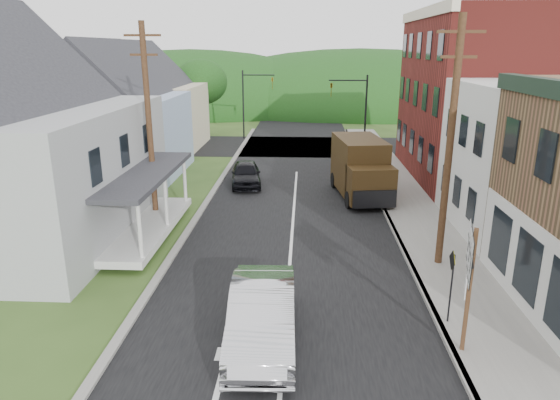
# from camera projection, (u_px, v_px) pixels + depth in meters

# --- Properties ---
(ground) EXTENTS (120.00, 120.00, 0.00)m
(ground) POSITION_uv_depth(u_px,v_px,m) (286.00, 308.00, 15.79)
(ground) COLOR #2D4719
(ground) RESTS_ON ground
(road) EXTENTS (9.00, 90.00, 0.02)m
(road) POSITION_uv_depth(u_px,v_px,m) (294.00, 210.00, 25.34)
(road) COLOR black
(road) RESTS_ON ground
(cross_road) EXTENTS (60.00, 9.00, 0.02)m
(cross_road) POSITION_uv_depth(u_px,v_px,m) (299.00, 146.00, 41.57)
(cross_road) COLOR black
(cross_road) RESTS_ON ground
(sidewalk_right) EXTENTS (2.80, 55.00, 0.15)m
(sidewalk_right) POSITION_uv_depth(u_px,v_px,m) (420.00, 224.00, 23.12)
(sidewalk_right) COLOR slate
(sidewalk_right) RESTS_ON ground
(curb_right) EXTENTS (0.20, 55.00, 0.15)m
(curb_right) POSITION_uv_depth(u_px,v_px,m) (391.00, 223.00, 23.19)
(curb_right) COLOR slate
(curb_right) RESTS_ON ground
(curb_left) EXTENTS (0.30, 55.00, 0.12)m
(curb_left) POSITION_uv_depth(u_px,v_px,m) (195.00, 220.00, 23.63)
(curb_left) COLOR slate
(curb_left) RESTS_ON ground
(storefront_white) EXTENTS (8.00, 7.00, 6.50)m
(storefront_white) POSITION_uv_depth(u_px,v_px,m) (555.00, 160.00, 21.46)
(storefront_white) COLOR silver
(storefront_white) RESTS_ON ground
(storefront_red) EXTENTS (8.00, 12.00, 10.00)m
(storefront_red) POSITION_uv_depth(u_px,v_px,m) (485.00, 98.00, 30.02)
(storefront_red) COLOR maroon
(storefront_red) RESTS_ON ground
(house_gray) EXTENTS (10.20, 12.24, 8.35)m
(house_gray) POSITION_uv_depth(u_px,v_px,m) (6.00, 139.00, 20.85)
(house_gray) COLOR #979A9C
(house_gray) RESTS_ON ground
(house_blue) EXTENTS (7.14, 8.16, 7.28)m
(house_blue) POSITION_uv_depth(u_px,v_px,m) (123.00, 117.00, 31.46)
(house_blue) COLOR #9BB1D4
(house_blue) RESTS_ON ground
(house_cream) EXTENTS (7.14, 8.16, 7.28)m
(house_cream) POSITION_uv_depth(u_px,v_px,m) (156.00, 102.00, 40.08)
(house_cream) COLOR beige
(house_cream) RESTS_ON ground
(utility_pole_right) EXTENTS (1.60, 0.26, 9.00)m
(utility_pole_right) POSITION_uv_depth(u_px,v_px,m) (450.00, 144.00, 17.50)
(utility_pole_right) COLOR #472D19
(utility_pole_right) RESTS_ON ground
(utility_pole_left) EXTENTS (1.60, 0.26, 9.00)m
(utility_pole_left) POSITION_uv_depth(u_px,v_px,m) (149.00, 123.00, 22.37)
(utility_pole_left) COLOR #472D19
(utility_pole_left) RESTS_ON ground
(traffic_signal_right) EXTENTS (2.87, 0.20, 6.00)m
(traffic_signal_right) POSITION_uv_depth(u_px,v_px,m) (357.00, 106.00, 36.92)
(traffic_signal_right) COLOR black
(traffic_signal_right) RESTS_ON ground
(traffic_signal_left) EXTENTS (2.87, 0.20, 6.00)m
(traffic_signal_left) POSITION_uv_depth(u_px,v_px,m) (251.00, 96.00, 44.02)
(traffic_signal_left) COLOR black
(traffic_signal_left) RESTS_ON ground
(tree_left_c) EXTENTS (5.80, 5.80, 8.41)m
(tree_left_c) POSITION_uv_depth(u_px,v_px,m) (20.00, 77.00, 34.05)
(tree_left_c) COLOR #382616
(tree_left_c) RESTS_ON ground
(tree_left_d) EXTENTS (4.80, 4.80, 6.94)m
(tree_left_d) POSITION_uv_depth(u_px,v_px,m) (201.00, 82.00, 45.34)
(tree_left_d) COLOR #382616
(tree_left_d) RESTS_ON ground
(forested_ridge) EXTENTS (90.00, 30.00, 16.00)m
(forested_ridge) POSITION_uv_depth(u_px,v_px,m) (302.00, 108.00, 68.31)
(forested_ridge) COLOR #183610
(forested_ridge) RESTS_ON ground
(silver_sedan) EXTENTS (1.97, 5.14, 1.67)m
(silver_sedan) POSITION_uv_depth(u_px,v_px,m) (262.00, 315.00, 13.73)
(silver_sedan) COLOR silver
(silver_sedan) RESTS_ON ground
(dark_sedan) EXTENTS (2.21, 4.35, 1.42)m
(dark_sedan) POSITION_uv_depth(u_px,v_px,m) (246.00, 174.00, 29.59)
(dark_sedan) COLOR black
(dark_sedan) RESTS_ON ground
(delivery_van) EXTENTS (3.04, 5.94, 3.18)m
(delivery_van) POSITION_uv_depth(u_px,v_px,m) (361.00, 168.00, 27.06)
(delivery_van) COLOR #32210D
(delivery_van) RESTS_ON ground
(route_sign_cluster) EXTENTS (0.58, 1.92, 3.46)m
(route_sign_cluster) POSITION_uv_depth(u_px,v_px,m) (469.00, 273.00, 12.74)
(route_sign_cluster) COLOR #472D19
(route_sign_cluster) RESTS_ON sidewalk_right
(warning_sign) EXTENTS (0.10, 0.63, 2.27)m
(warning_sign) POSITION_uv_depth(u_px,v_px,m) (452.00, 277.00, 14.32)
(warning_sign) COLOR black
(warning_sign) RESTS_ON sidewalk_right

